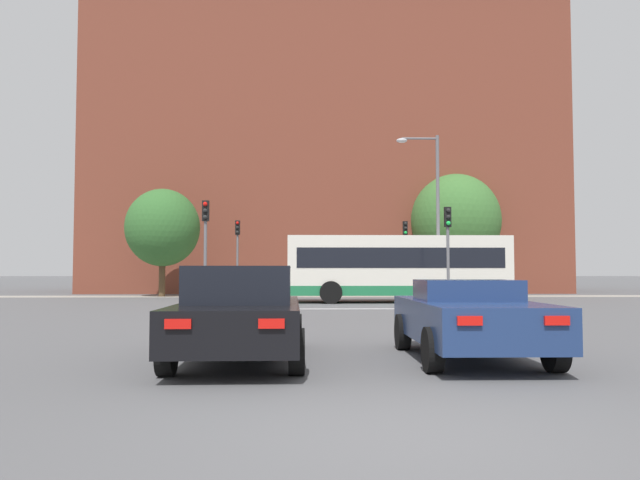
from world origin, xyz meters
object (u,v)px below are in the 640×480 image
Objects in this scene: street_lamp_junction at (431,201)px; bus_crossing_lead at (397,267)px; traffic_light_far_left at (237,246)px; car_roadster_right at (469,318)px; traffic_light_near_left at (205,236)px; traffic_light_near_right at (448,239)px; car_saloon_left at (241,313)px; pedestrian_waiting at (288,279)px; traffic_light_far_right at (405,246)px.

bus_crossing_lead is at bearing -175.81° from street_lamp_junction.
street_lamp_junction is (9.67, -6.09, 1.84)m from traffic_light_far_left.
car_roadster_right is 1.02× the size of traffic_light_near_left.
traffic_light_near_right is (3.08, 14.66, 2.03)m from car_roadster_right.
traffic_light_far_left is (-2.75, 24.96, 2.12)m from car_saloon_left.
traffic_light_near_right is (1.44, -4.03, 1.07)m from bus_crossing_lead.
car_roadster_right is 19.52m from street_lamp_junction.
car_roadster_right is 15.12m from traffic_light_near_right.
traffic_light_far_left is at bearing -66.91° from pedestrian_waiting.
traffic_light_near_left is 10.63m from traffic_light_far_left.
bus_crossing_lead is at bearing 73.20° from car_saloon_left.
traffic_light_far_left is (-6.40, 24.90, 2.21)m from car_roadster_right.
traffic_light_far_right is 6.95m from pedestrian_waiting.
car_saloon_left is at bearing -179.25° from car_roadster_right.
car_saloon_left is at bearing -83.72° from traffic_light_far_left.
car_roadster_right is 0.55× the size of street_lamp_junction.
traffic_light_far_right is at bearing 73.97° from car_saloon_left.
traffic_light_far_left is (-9.45, -0.14, 0.00)m from traffic_light_far_right.
car_roadster_right is at bearing -65.51° from traffic_light_near_left.
street_lamp_junction is at bearing 80.02° from car_roadster_right.
traffic_light_far_right reaches higher than car_saloon_left.
traffic_light_near_right is (9.58, 0.39, -0.11)m from traffic_light_near_left.
car_saloon_left is 25.20m from traffic_light_far_left.
car_roadster_right is 1.07× the size of traffic_light_near_right.
traffic_light_near_left is (-6.50, 14.27, 2.15)m from car_roadster_right.
traffic_light_near_left is 0.54× the size of street_lamp_junction.
street_lamp_junction reaches higher than car_saloon_left.
street_lamp_junction reaches higher than traffic_light_far_right.
bus_crossing_lead is 4.41m from traffic_light_near_right.
traffic_light_near_left is at bearing -131.58° from traffic_light_far_right.
traffic_light_far_left is 2.58× the size of pedestrian_waiting.
bus_crossing_lead reaches higher than car_saloon_left.
street_lamp_junction reaches higher than traffic_light_near_left.
car_roadster_right is 1.00× the size of traffic_light_far_right.
traffic_light_far_right is (1.43, 6.35, 1.24)m from bus_crossing_lead.
traffic_light_far_left is at bearing -179.13° from traffic_light_far_right.
traffic_light_near_right is at bearing -160.27° from bus_crossing_lead.
car_roadster_right is 25.94m from pedestrian_waiting.
traffic_light_near_right is at bearing 2.34° from traffic_light_near_left.
traffic_light_far_right is 1.07× the size of traffic_light_near_right.
street_lamp_junction is at bearing 68.79° from car_saloon_left.
bus_crossing_lead is at bearing -102.64° from traffic_light_far_right.
traffic_light_far_right is at bearing 48.42° from traffic_light_near_left.
street_lamp_junction reaches higher than car_roadster_right.
street_lamp_junction is (0.19, 4.15, 2.01)m from traffic_light_near_right.
traffic_light_near_left is 11.93m from pedestrian_waiting.
street_lamp_junction is (9.77, 4.54, 1.90)m from traffic_light_near_left.
traffic_light_far_right is at bearing 90.11° from traffic_light_near_right.
car_saloon_left is 2.83× the size of pedestrian_waiting.
traffic_light_far_right reaches higher than car_roadster_right.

